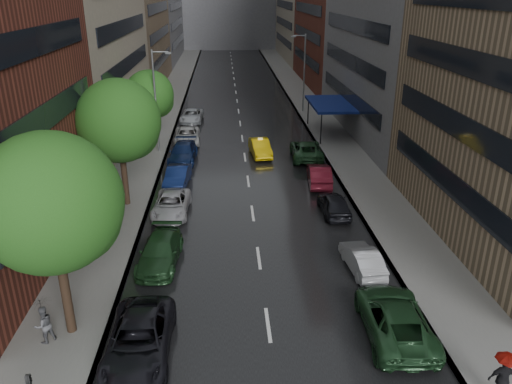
% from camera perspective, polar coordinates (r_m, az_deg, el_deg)
% --- Properties ---
extents(road, '(14.00, 140.00, 0.01)m').
position_cam_1_polar(road, '(65.88, -2.12, 10.00)').
color(road, black).
rests_on(road, ground).
extents(sidewalk_left, '(4.00, 140.00, 0.15)m').
position_cam_1_polar(sidewalk_left, '(66.25, -10.04, 9.81)').
color(sidewalk_left, gray).
rests_on(sidewalk_left, ground).
extents(sidewalk_right, '(4.00, 140.00, 0.15)m').
position_cam_1_polar(sidewalk_right, '(66.71, 5.75, 10.12)').
color(sidewalk_right, gray).
rests_on(sidewalk_right, ground).
extents(tree_near, '(5.69, 5.69, 9.07)m').
position_cam_1_polar(tree_near, '(21.08, -22.43, -1.19)').
color(tree_near, '#382619').
rests_on(tree_near, ground).
extents(tree_mid, '(5.49, 5.49, 8.76)m').
position_cam_1_polar(tree_mid, '(33.90, -15.42, 7.82)').
color(tree_mid, '#382619').
rests_on(tree_mid, ground).
extents(tree_far, '(4.50, 4.50, 7.16)m').
position_cam_1_polar(tree_far, '(47.80, -12.10, 10.82)').
color(tree_far, '#382619').
rests_on(tree_far, ground).
extents(taxi, '(2.00, 4.61, 1.48)m').
position_cam_1_polar(taxi, '(44.89, 0.48, 5.09)').
color(taxi, yellow).
rests_on(taxi, ground).
extents(parked_cars_left, '(2.61, 44.11, 1.57)m').
position_cam_1_polar(parked_cars_left, '(37.92, -9.01, 1.52)').
color(parked_cars_left, black).
rests_on(parked_cars_left, ground).
extents(parked_cars_right, '(2.92, 30.12, 1.59)m').
position_cam_1_polar(parked_cars_right, '(33.30, 8.99, -1.43)').
color(parked_cars_right, '#1C3E21').
rests_on(parked_cars_right, ground).
extents(ped_black_umbrella, '(1.04, 1.03, 2.09)m').
position_cam_1_polar(ped_black_umbrella, '(23.04, -23.23, -13.00)').
color(ped_black_umbrella, '#55555B').
rests_on(ped_black_umbrella, sidewalk_left).
extents(ped_red_umbrella, '(1.10, 0.82, 2.01)m').
position_cam_1_polar(ped_red_umbrella, '(20.82, 26.54, -18.02)').
color(ped_red_umbrella, black).
rests_on(ped_red_umbrella, sidewalk_right).
extents(street_lamp_left, '(1.74, 0.22, 9.00)m').
position_cam_1_polar(street_lamp_left, '(45.68, -11.33, 10.35)').
color(street_lamp_left, gray).
rests_on(street_lamp_left, sidewalk_left).
extents(street_lamp_right, '(1.74, 0.22, 9.00)m').
position_cam_1_polar(street_lamp_right, '(60.79, 5.46, 13.56)').
color(street_lamp_right, gray).
rests_on(street_lamp_right, sidewalk_right).
extents(awning, '(4.00, 8.00, 3.12)m').
position_cam_1_polar(awning, '(51.66, 8.50, 9.90)').
color(awning, navy).
rests_on(awning, sidewalk_right).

